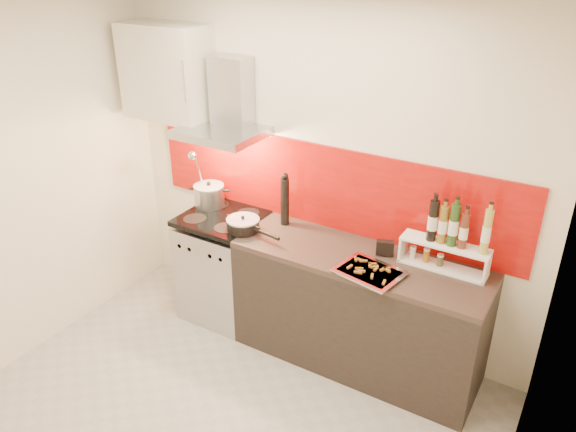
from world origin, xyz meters
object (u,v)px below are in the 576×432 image
Objects in this scene: saute_pan at (244,224)px; pepper_mill at (285,200)px; stock_pot at (209,195)px; counter at (358,310)px; range_stove at (224,267)px; baking_tray at (369,272)px.

pepper_mill is at bearing 52.23° from saute_pan.
stock_pot is 0.53m from saute_pan.
pepper_mill is (-0.71, 0.15, 0.65)m from counter.
range_stove is 1.89× the size of saute_pan.
counter is 3.83× the size of baking_tray.
pepper_mill reaches higher than baking_tray.
counter is 3.75× the size of saute_pan.
pepper_mill reaches higher than stock_pot.
counter is 0.98m from pepper_mill.
saute_pan is 1.14× the size of pepper_mill.
pepper_mill reaches higher than counter.
baking_tray is at bearing -7.21° from range_stove.
counter is 4.28× the size of pepper_mill.
stock_pot reaches higher than baking_tray.
counter is 1.50m from stock_pot.
saute_pan is 1.02× the size of baking_tray.
counter is 1.05m from saute_pan.
counter is 0.52m from baking_tray.
saute_pan is (-0.91, -0.11, 0.51)m from counter.
stock_pot is at bearing 169.90° from baking_tray.
baking_tray is (1.53, -0.27, -0.09)m from stock_pot.
baking_tray is at bearing -21.16° from pepper_mill.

